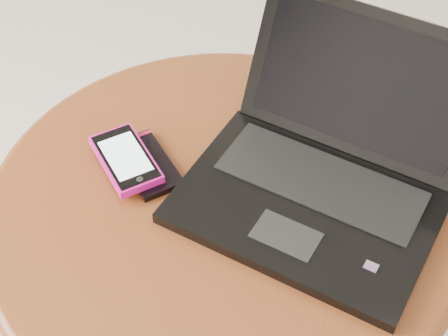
# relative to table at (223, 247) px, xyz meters

# --- Properties ---
(table) EXTENTS (0.69, 0.69, 0.55)m
(table) POSITION_rel_table_xyz_m (0.00, 0.00, 0.00)
(table) COLOR brown
(table) RESTS_ON ground
(laptop) EXTENTS (0.43, 0.43, 0.21)m
(laptop) POSITION_rel_table_xyz_m (0.13, 0.05, 0.16)
(laptop) COLOR black
(laptop) RESTS_ON table
(phone_black) EXTENTS (0.13, 0.14, 0.01)m
(phone_black) POSITION_rel_table_xyz_m (-0.12, 0.04, 0.12)
(phone_black) COLOR black
(phone_black) RESTS_ON table
(phone_pink) EXTENTS (0.13, 0.14, 0.02)m
(phone_pink) POSITION_rel_table_xyz_m (-0.15, 0.03, 0.14)
(phone_pink) COLOR #E51599
(phone_pink) RESTS_ON phone_black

